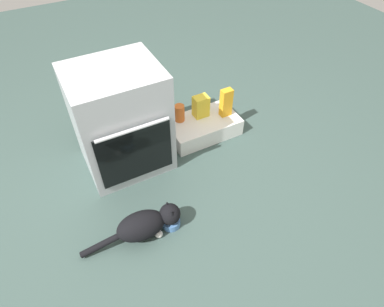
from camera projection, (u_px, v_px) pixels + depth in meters
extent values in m
plane|color=#384C47|center=(166.00, 200.00, 2.26)|extent=(8.00, 8.00, 0.00)
cube|color=#B7BABF|center=(121.00, 120.00, 2.26)|extent=(0.60, 0.51, 0.78)
cube|color=black|center=(136.00, 154.00, 2.17)|extent=(0.51, 0.01, 0.43)
cylinder|color=silver|center=(133.00, 130.00, 1.98)|extent=(0.48, 0.02, 0.02)
cube|color=white|center=(203.00, 127.00, 2.70)|extent=(0.58, 0.33, 0.14)
cylinder|color=#4C7AB7|center=(171.00, 222.00, 2.11)|extent=(0.12, 0.12, 0.05)
sphere|color=brown|center=(171.00, 220.00, 2.10)|extent=(0.07, 0.07, 0.07)
ellipsoid|color=black|center=(141.00, 226.00, 2.00)|extent=(0.32, 0.20, 0.18)
sphere|color=black|center=(170.00, 214.00, 2.04)|extent=(0.14, 0.14, 0.14)
cone|color=black|center=(167.00, 205.00, 2.03)|extent=(0.05, 0.05, 0.06)
cone|color=black|center=(172.00, 214.00, 1.98)|extent=(0.05, 0.05, 0.06)
cylinder|color=black|center=(101.00, 245.00, 1.96)|extent=(0.26, 0.06, 0.10)
sphere|color=silver|center=(154.00, 222.00, 2.11)|extent=(0.05, 0.05, 0.05)
sphere|color=silver|center=(159.00, 234.00, 2.05)|extent=(0.05, 0.05, 0.05)
cylinder|color=#D16023|center=(180.00, 113.00, 2.60)|extent=(0.08, 0.08, 0.14)
cube|color=orange|center=(226.00, 103.00, 2.61)|extent=(0.09, 0.06, 0.24)
cube|color=yellow|center=(201.00, 106.00, 2.63)|extent=(0.12, 0.09, 0.18)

